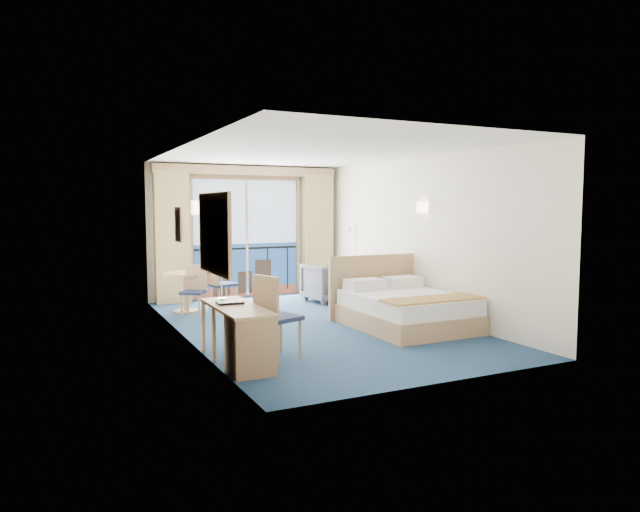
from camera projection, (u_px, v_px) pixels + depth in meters
The scene contains 22 objects.
floor at pixel (313, 325), 8.96m from camera, with size 6.50×6.50×0.00m, color navy.
room_walls at pixel (313, 212), 8.80m from camera, with size 4.04×6.54×2.72m.
balcony_door at pixel (246, 241), 11.74m from camera, with size 2.36×0.03×2.52m.
curtain_left at pixel (172, 237), 10.92m from camera, with size 0.65×0.22×2.55m, color tan.
curtain_right at pixel (318, 234), 12.27m from camera, with size 0.65×0.22×2.55m, color tan.
pelmet at pixel (248, 171), 11.51m from camera, with size 3.80×0.25×0.18m, color tan.
mirror at pixel (215, 234), 6.62m from camera, with size 0.05×1.25×0.95m.
wall_print at pixel (179, 224), 8.36m from camera, with size 0.04×0.42×0.52m.
sconce_left at pixel (198, 207), 7.42m from camera, with size 0.18×0.18×0.18m, color #FBDDB0.
sconce_right at pixel (422, 207), 9.51m from camera, with size 0.18×0.18×0.18m, color #FBDDB0.
bed at pixel (404, 308), 8.80m from camera, with size 1.67×1.99×1.05m.
nightstand at pixel (387, 296), 10.32m from camera, with size 0.38×0.36×0.50m, color #9C7052.
phone at pixel (388, 280), 10.31m from camera, with size 0.20×0.15×0.09m, color white.
armchair at pixel (327, 282), 11.18m from camera, with size 0.81×0.83×0.76m, color #474B56.
floor_lamp at pixel (349, 244), 11.70m from camera, with size 0.20×0.20×1.44m.
desk at pixel (247, 338), 6.42m from camera, with size 0.51×1.47×0.69m.
desk_chair at pixel (274, 312), 6.93m from camera, with size 0.58×0.57×1.04m.
folder at pixel (230, 302), 6.90m from camera, with size 0.31×0.23×0.03m, color black.
desk_lamp at pixel (222, 276), 7.04m from camera, with size 0.11×0.11×0.43m.
round_table at pixel (186, 282), 10.05m from camera, with size 0.78×0.78×0.70m.
table_chair_a at pixel (218, 280), 10.12m from camera, with size 0.52×0.51×0.98m.
table_chair_b at pixel (195, 287), 9.69m from camera, with size 0.52×0.52×0.87m.
Camera 1 is at (-3.76, -7.99, 1.87)m, focal length 32.00 mm.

